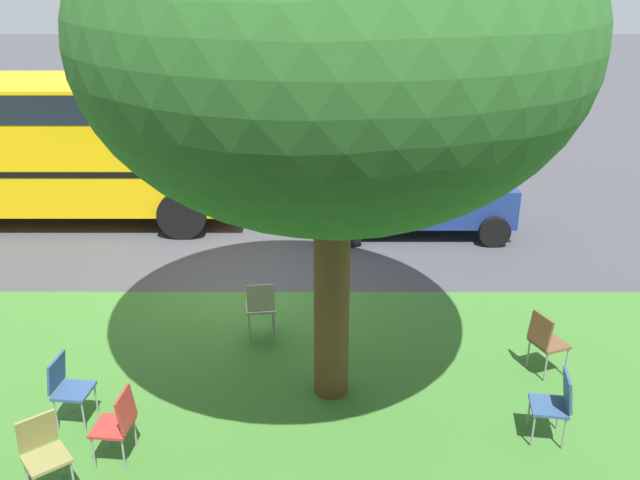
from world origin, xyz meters
name	(u,v)px	position (x,y,z in m)	size (l,w,h in m)	color
ground	(245,287)	(0.00, 0.00, 0.00)	(80.00, 80.00, 0.00)	#424247
grass_verge	(219,399)	(0.00, 3.20, 0.00)	(48.00, 6.00, 0.01)	#3D752D
street_tree	(334,39)	(-1.42, 2.99, 4.39)	(5.45, 5.45, 6.41)	brown
chair_0	(546,339)	(-4.26, 2.59, 0.52)	(0.55, 0.54, 0.88)	brown
chair_1	(261,305)	(-0.42, 1.63, 0.52)	(0.47, 0.47, 0.88)	#ADA393
chair_2	(556,401)	(-3.96, 3.95, 0.52)	(0.48, 0.47, 0.88)	#335184
chair_3	(118,421)	(0.92, 4.33, 0.52)	(0.46, 0.46, 0.88)	#B7332D
chair_4	(43,449)	(1.57, 4.79, 0.52)	(0.58, 0.59, 0.88)	olive
chair_5	(67,385)	(1.71, 3.64, 0.52)	(0.47, 0.46, 0.88)	#335184
parked_car	(419,191)	(-3.25, -2.64, 0.84)	(3.70, 1.92, 1.65)	navy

